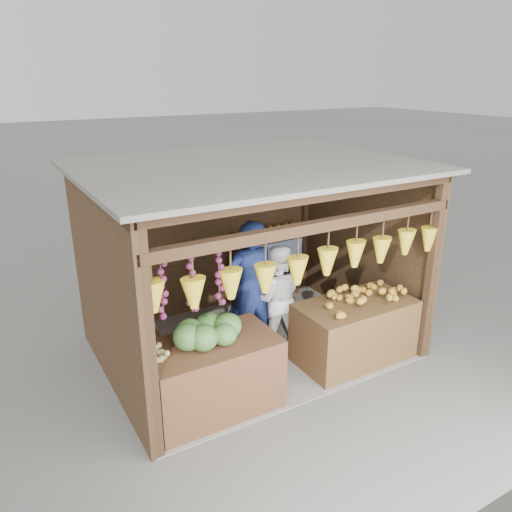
{
  "coord_description": "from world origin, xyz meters",
  "views": [
    {
      "loc": [
        -3.16,
        -5.55,
        3.75
      ],
      "look_at": [
        0.03,
        -0.1,
        1.43
      ],
      "focal_mm": 35.0,
      "sensor_mm": 36.0,
      "label": 1
    }
  ],
  "objects_px": {
    "counter_right": "(354,331)",
    "man_standing": "(250,288)",
    "counter_left": "(212,376)",
    "vendor_seated": "(140,326)",
    "woman_standing": "(276,298)"
  },
  "relations": [
    {
      "from": "counter_left",
      "to": "man_standing",
      "type": "bearing_deg",
      "value": 41.91
    },
    {
      "from": "woman_standing",
      "to": "vendor_seated",
      "type": "bearing_deg",
      "value": 19.38
    },
    {
      "from": "counter_left",
      "to": "woman_standing",
      "type": "relative_size",
      "value": 0.97
    },
    {
      "from": "man_standing",
      "to": "woman_standing",
      "type": "bearing_deg",
      "value": 168.13
    },
    {
      "from": "man_standing",
      "to": "vendor_seated",
      "type": "bearing_deg",
      "value": 3.03
    },
    {
      "from": "counter_left",
      "to": "man_standing",
      "type": "height_order",
      "value": "man_standing"
    },
    {
      "from": "woman_standing",
      "to": "vendor_seated",
      "type": "relative_size",
      "value": 1.54
    },
    {
      "from": "counter_left",
      "to": "vendor_seated",
      "type": "xyz_separation_m",
      "value": [
        -0.51,
        0.99,
        0.33
      ]
    },
    {
      "from": "woman_standing",
      "to": "man_standing",
      "type": "bearing_deg",
      "value": 7.35
    },
    {
      "from": "counter_right",
      "to": "vendor_seated",
      "type": "height_order",
      "value": "vendor_seated"
    },
    {
      "from": "woman_standing",
      "to": "vendor_seated",
      "type": "distance_m",
      "value": 1.93
    },
    {
      "from": "counter_left",
      "to": "woman_standing",
      "type": "xyz_separation_m",
      "value": [
        1.41,
        0.83,
        0.34
      ]
    },
    {
      "from": "man_standing",
      "to": "vendor_seated",
      "type": "distance_m",
      "value": 1.57
    },
    {
      "from": "counter_right",
      "to": "man_standing",
      "type": "height_order",
      "value": "man_standing"
    },
    {
      "from": "counter_right",
      "to": "man_standing",
      "type": "distance_m",
      "value": 1.54
    }
  ]
}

